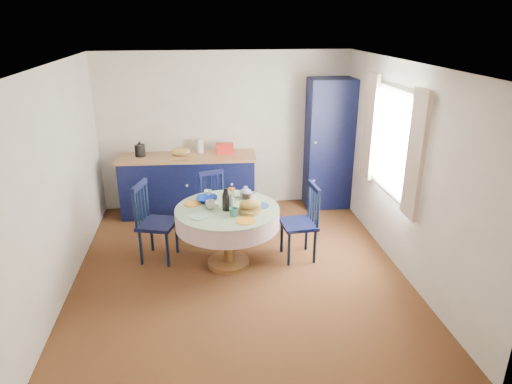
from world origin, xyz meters
TOP-DOWN VIEW (x-y plane):
  - floor at (0.00, 0.00)m, footprint 4.50×4.50m
  - ceiling at (0.00, 0.00)m, footprint 4.50×4.50m
  - wall_back at (0.00, 2.25)m, footprint 4.00×0.02m
  - wall_left at (-2.00, 0.00)m, footprint 0.02×4.50m
  - wall_right at (2.00, 0.00)m, footprint 0.02×4.50m
  - window at (1.95, 0.30)m, footprint 0.10×1.74m
  - kitchen_counter at (-0.63, 1.96)m, footprint 2.16×0.76m
  - pantry_cabinet at (1.66, 2.00)m, footprint 0.75×0.55m
  - dining_table at (-0.11, 0.20)m, footprint 1.28×1.28m
  - chair_left at (-1.04, 0.48)m, footprint 0.55×0.57m
  - chair_far at (-0.24, 1.15)m, footprint 0.51×0.49m
  - chair_right at (0.84, 0.27)m, footprint 0.46×0.48m
  - mug_a at (-0.32, 0.22)m, footprint 0.13×0.13m
  - mug_b at (-0.06, -0.04)m, footprint 0.11×0.11m
  - mug_c at (0.15, 0.45)m, footprint 0.12×0.12m
  - mug_d at (-0.34, 0.59)m, footprint 0.10×0.10m
  - cobalt_bowl at (-0.36, 0.44)m, footprint 0.27×0.27m

SIDE VIEW (x-z plane):
  - floor at x=0.00m, z-range 0.00..0.00m
  - chair_far at x=-0.24m, z-range 0.01..0.92m
  - kitchen_counter at x=-0.63m, z-range -0.11..1.08m
  - chair_right at x=0.84m, z-range 0.01..1.01m
  - chair_left at x=-1.04m, z-range 0.01..1.04m
  - dining_table at x=-0.11m, z-range 0.13..1.18m
  - cobalt_bowl at x=-0.36m, z-range 0.78..0.84m
  - mug_c at x=0.15m, z-range 0.78..0.87m
  - mug_d at x=-0.34m, z-range 0.78..0.87m
  - mug_b at x=-0.06m, z-range 0.78..0.88m
  - mug_a at x=-0.32m, z-range 0.78..0.88m
  - pantry_cabinet at x=1.66m, z-range 0.00..2.09m
  - wall_back at x=0.00m, z-range 0.00..2.50m
  - wall_left at x=-2.00m, z-range 0.00..2.50m
  - wall_right at x=2.00m, z-range 0.00..2.50m
  - window at x=1.95m, z-range 0.80..2.25m
  - ceiling at x=0.00m, z-range 2.50..2.50m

